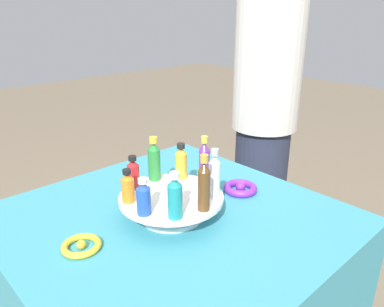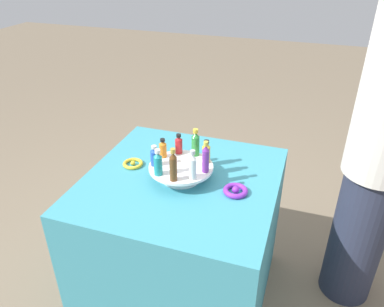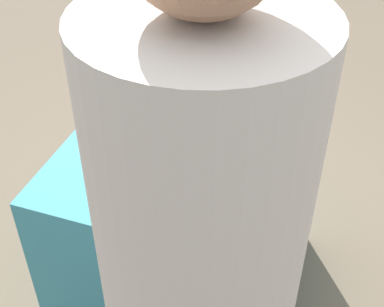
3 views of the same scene
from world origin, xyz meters
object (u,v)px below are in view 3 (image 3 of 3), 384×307
at_px(bottle_teal, 171,105).
at_px(bottle_purple, 175,137).
at_px(bottle_blue, 193,104).
at_px(bottle_red, 226,121).
at_px(display_stand, 191,140).
at_px(bottle_orange, 215,110).
at_px(bottle_gold, 201,143).
at_px(bottle_brown, 156,112).
at_px(bottle_green, 221,131).
at_px(bottle_clear, 158,128).
at_px(ribbon_bow_purple, 153,194).
at_px(ribbon_bow_gold, 222,110).

xyz_separation_m(bottle_teal, bottle_purple, (0.18, 0.08, 0.01)).
distance_m(bottle_blue, bottle_red, 0.15).
bearing_deg(bottle_teal, display_stand, 54.91).
relative_size(bottle_purple, bottle_orange, 1.58).
bearing_deg(bottle_gold, bottle_teal, -135.09).
xyz_separation_m(bottle_brown, bottle_red, (-0.06, 0.22, -0.02)).
bearing_deg(bottle_brown, bottle_green, 84.91).
relative_size(bottle_brown, bottle_purple, 1.02).
height_order(bottle_clear, bottle_gold, bottle_clear).
bearing_deg(ribbon_bow_purple, display_stand, 172.76).
distance_m(bottle_purple, bottle_gold, 0.08).
distance_m(bottle_clear, bottle_red, 0.22).
bearing_deg(bottle_teal, bottle_red, 84.91).
relative_size(bottle_clear, bottle_gold, 1.25).
relative_size(bottle_teal, bottle_green, 0.91).
bearing_deg(display_stand, bottle_orange, 154.91).
distance_m(bottle_gold, bottle_orange, 0.20).
bearing_deg(bottle_red, bottle_purple, -35.09).
relative_size(bottle_purple, ribbon_bow_purple, 1.37).
xyz_separation_m(bottle_blue, bottle_gold, (0.20, 0.09, 0.01)).
xyz_separation_m(bottle_green, bottle_orange, (-0.13, -0.06, -0.02)).
bearing_deg(bottle_teal, ribbon_bow_purple, 10.93).
bearing_deg(bottle_red, bottle_blue, -115.09).
bearing_deg(bottle_orange, ribbon_bow_gold, -173.72).
bearing_deg(display_stand, bottle_gold, 34.91).
bearing_deg(bottle_gold, bottle_green, 144.91).
height_order(bottle_purple, bottle_gold, bottle_purple).
xyz_separation_m(bottle_green, ribbon_bow_purple, (0.22, -0.14, -0.11)).
distance_m(bottle_purple, ribbon_bow_purple, 0.18).
bearing_deg(bottle_green, ribbon_bow_purple, -32.59).
relative_size(display_stand, bottle_green, 2.17).
bearing_deg(bottle_red, ribbon_bow_purple, -24.30).
distance_m(display_stand, bottle_red, 0.13).
xyz_separation_m(display_stand, bottle_brown, (0.01, -0.11, 0.09)).
relative_size(display_stand, ribbon_bow_gold, 2.98).
height_order(bottle_teal, bottle_clear, bottle_clear).
bearing_deg(ribbon_bow_purple, bottle_blue, 179.58).
bearing_deg(bottle_gold, display_stand, -145.09).
xyz_separation_m(bottle_gold, bottle_red, (-0.14, 0.04, -0.01)).
bearing_deg(bottle_brown, bottle_gold, 64.91).
distance_m(bottle_brown, ribbon_bow_purple, 0.28).
bearing_deg(bottle_blue, bottle_brown, -35.09).
height_order(bottle_teal, ribbon_bow_purple, bottle_teal).
relative_size(ribbon_bow_purple, ribbon_bow_gold, 1.10).
bearing_deg(bottle_purple, bottle_brown, -135.09).
xyz_separation_m(bottle_blue, bottle_teal, (0.04, -0.06, 0.01)).
bearing_deg(bottle_teal, bottle_green, 64.91).
height_order(bottle_green, ribbon_bow_purple, bottle_green).
distance_m(bottle_green, bottle_red, 0.08).
bearing_deg(ribbon_bow_gold, display_stand, -7.24).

